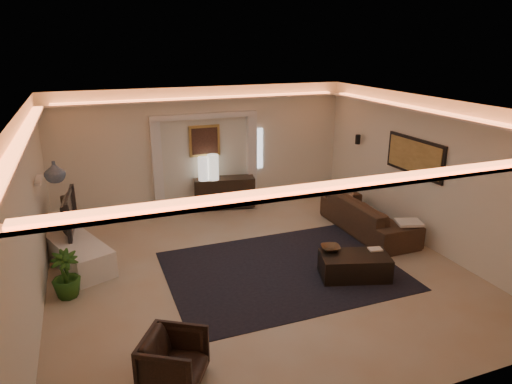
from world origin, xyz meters
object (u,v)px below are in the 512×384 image
object	(u,v)px
sofa	(368,216)
armchair	(174,360)
console	(224,192)
coffee_table	(354,266)

from	to	relation	value
sofa	armchair	size ratio (longest dim) A/B	3.46
console	armchair	size ratio (longest dim) A/B	2.04
console	coffee_table	distance (m)	4.24
coffee_table	armchair	xyz separation A→B (m)	(-3.40, -1.44, 0.12)
sofa	armchair	xyz separation A→B (m)	(-4.75, -3.05, -0.04)
coffee_table	armchair	world-z (taller)	armchair
console	coffee_table	size ratio (longest dim) A/B	1.25
sofa	armchair	world-z (taller)	sofa
coffee_table	sofa	bearing A→B (deg)	67.25
console	sofa	distance (m)	3.47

